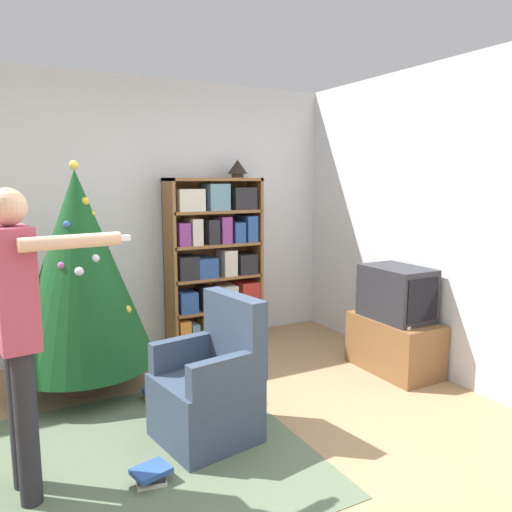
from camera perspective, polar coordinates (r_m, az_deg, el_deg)
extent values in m
plane|color=#9E7A56|center=(3.23, 0.37, -22.12)|extent=(14.00, 14.00, 0.00)
cube|color=silver|center=(4.97, -12.65, 4.45)|extent=(8.00, 0.10, 2.60)
cube|color=silver|center=(4.13, 25.58, 2.96)|extent=(0.10, 8.00, 2.60)
cube|color=#56664C|center=(3.27, -14.66, -21.92)|extent=(2.13, 1.87, 0.01)
cube|color=brown|center=(4.86, -9.78, -1.10)|extent=(0.03, 0.33, 1.67)
cube|color=brown|center=(5.21, -0.15, -0.30)|extent=(0.03, 0.33, 1.67)
cube|color=brown|center=(4.95, -4.92, 8.72)|extent=(0.95, 0.33, 0.03)
cube|color=brown|center=(5.16, -5.49, -0.43)|extent=(0.95, 0.01, 1.67)
cube|color=brown|center=(5.21, -4.68, -9.45)|extent=(0.92, 0.33, 0.03)
cube|color=orange|center=(5.02, -8.54, -8.51)|extent=(0.11, 0.29, 0.25)
cube|color=#5B899E|center=(5.04, -7.27, -8.71)|extent=(0.08, 0.24, 0.21)
cube|color=gold|center=(5.09, -5.78, -8.48)|extent=(0.08, 0.24, 0.21)
cube|color=gold|center=(5.13, -4.40, -8.05)|extent=(0.09, 0.23, 0.26)
cube|color=gold|center=(5.20, -3.23, -8.05)|extent=(0.11, 0.28, 0.22)
cube|color=#B22D28|center=(5.26, -1.95, -7.80)|extent=(0.09, 0.29, 0.22)
cube|color=beige|center=(5.31, -0.84, -7.59)|extent=(0.09, 0.30, 0.23)
cube|color=brown|center=(5.12, -4.72, -5.96)|extent=(0.92, 0.33, 0.03)
cube|color=#284C93|center=(4.94, -8.04, -5.15)|extent=(0.18, 0.25, 0.21)
cube|color=#232328|center=(5.00, -5.73, -4.79)|extent=(0.14, 0.24, 0.23)
cube|color=beige|center=(5.10, -3.37, -4.52)|extent=(0.15, 0.26, 0.22)
cube|color=#B22D28|center=(5.21, -1.23, -4.14)|extent=(0.20, 0.30, 0.24)
cube|color=brown|center=(5.04, -4.77, -2.35)|extent=(0.92, 0.33, 0.03)
cube|color=#232328|center=(4.87, -8.05, -1.29)|extent=(0.20, 0.26, 0.22)
cube|color=#284C93|center=(4.96, -5.97, -1.25)|extent=(0.20, 0.28, 0.19)
cube|color=beige|center=(5.02, -3.37, -0.73)|extent=(0.14, 0.23, 0.26)
cube|color=#232328|center=(5.13, -1.45, -0.82)|extent=(0.19, 0.28, 0.20)
cube|color=brown|center=(4.99, -4.82, 1.34)|extent=(0.92, 0.33, 0.03)
cube|color=#843889|center=(4.81, -8.59, 2.50)|extent=(0.11, 0.26, 0.22)
cube|color=beige|center=(4.86, -7.18, 2.79)|extent=(0.11, 0.27, 0.25)
cube|color=#232328|center=(4.92, -5.31, 2.81)|extent=(0.11, 0.25, 0.24)
cube|color=#843889|center=(4.96, -3.83, 3.01)|extent=(0.11, 0.24, 0.26)
cube|color=#284C93|center=(5.05, -2.47, 2.78)|extent=(0.12, 0.29, 0.20)
cube|color=#284C93|center=(5.11, -1.09, 3.19)|extent=(0.11, 0.30, 0.26)
cube|color=brown|center=(4.96, -4.87, 5.10)|extent=(0.92, 0.33, 0.03)
cube|color=beige|center=(4.84, -7.87, 6.37)|extent=(0.26, 0.30, 0.21)
cube|color=#5B899E|center=(4.92, -4.66, 6.74)|extent=(0.21, 0.26, 0.26)
cube|color=#232328|center=(5.06, -1.82, 6.61)|extent=(0.23, 0.30, 0.22)
cube|color=brown|center=(4.56, 15.51, -9.72)|extent=(0.45, 0.79, 0.47)
cube|color=#28282D|center=(4.44, 15.76, -4.09)|extent=(0.40, 0.59, 0.45)
cube|color=black|center=(4.24, 18.53, -4.83)|extent=(0.33, 0.01, 0.35)
cube|color=white|center=(4.24, 16.54, -7.72)|extent=(0.04, 0.12, 0.02)
cylinder|color=#4C3323|center=(4.31, -18.87, -13.58)|extent=(0.36, 0.36, 0.10)
cylinder|color=brown|center=(4.27, -18.94, -12.22)|extent=(0.08, 0.08, 0.12)
cone|color=#14471E|center=(4.06, -19.51, -1.38)|extent=(1.11, 1.11, 1.51)
sphere|color=gold|center=(3.99, -18.18, 4.64)|extent=(0.04, 0.04, 0.04)
sphere|color=silver|center=(3.85, -17.89, -0.28)|extent=(0.07, 0.07, 0.07)
sphere|color=#B74C93|center=(3.85, -21.33, -1.03)|extent=(0.06, 0.06, 0.06)
sphere|color=#B74C93|center=(4.08, -16.79, 1.15)|extent=(0.05, 0.05, 0.05)
sphere|color=#335BB2|center=(3.90, -20.81, 3.39)|extent=(0.06, 0.06, 0.06)
sphere|color=gold|center=(3.96, -14.53, -5.95)|extent=(0.07, 0.07, 0.07)
sphere|color=#B74C93|center=(4.29, -23.46, -4.46)|extent=(0.04, 0.04, 0.04)
sphere|color=gold|center=(3.95, -18.96, 5.95)|extent=(0.06, 0.06, 0.06)
sphere|color=#335BB2|center=(4.44, -20.79, -3.87)|extent=(0.04, 0.04, 0.04)
sphere|color=silver|center=(3.80, -19.55, -1.69)|extent=(0.07, 0.07, 0.07)
sphere|color=#E5CC4C|center=(4.00, -20.10, 9.76)|extent=(0.07, 0.07, 0.07)
cube|color=#334256|center=(3.35, -5.83, -16.89)|extent=(0.64, 0.64, 0.42)
cube|color=#334256|center=(3.29, -2.51, -8.67)|extent=(0.21, 0.57, 0.50)
cube|color=#334256|center=(3.42, -8.06, -10.74)|extent=(0.51, 0.16, 0.20)
cube|color=#334256|center=(3.04, -3.48, -13.24)|extent=(0.51, 0.16, 0.20)
cylinder|color=#232328|center=(3.07, -25.39, -16.15)|extent=(0.11, 0.11, 0.82)
cylinder|color=#232328|center=(2.90, -24.70, -17.54)|extent=(0.11, 0.11, 0.82)
cube|color=#AD4256|center=(2.76, -26.02, -3.26)|extent=(0.22, 0.34, 0.61)
cylinder|color=#DBAD89|center=(2.96, -26.66, -3.14)|extent=(0.07, 0.07, 0.49)
cylinder|color=#DBAD89|center=(2.58, -20.36, 1.55)|extent=(0.49, 0.13, 0.07)
cube|color=white|center=(2.66, -15.37, 1.97)|extent=(0.11, 0.05, 0.03)
sphere|color=#DBAD89|center=(2.71, -26.59, 5.05)|extent=(0.19, 0.19, 0.19)
cylinder|color=#473828|center=(5.06, -2.12, 9.14)|extent=(0.12, 0.12, 0.04)
cone|color=black|center=(5.06, -2.12, 10.16)|extent=(0.20, 0.20, 0.14)
cube|color=gold|center=(4.02, -11.32, -15.50)|extent=(0.19, 0.16, 0.03)
cube|color=#843889|center=(4.00, -11.38, -15.14)|extent=(0.17, 0.15, 0.02)
cube|color=#284C93|center=(3.99, -11.23, -14.80)|extent=(0.20, 0.14, 0.03)
cube|color=beige|center=(3.07, -11.91, -23.88)|extent=(0.18, 0.16, 0.02)
cube|color=#232328|center=(3.06, -11.81, -23.36)|extent=(0.17, 0.15, 0.03)
cube|color=#284C93|center=(3.04, -11.90, -22.88)|extent=(0.23, 0.20, 0.03)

